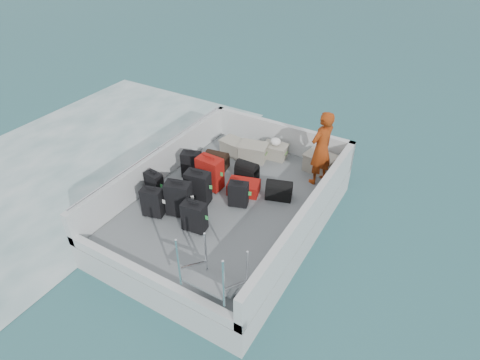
{
  "coord_description": "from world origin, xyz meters",
  "views": [
    {
      "loc": [
        3.49,
        -5.43,
        5.74
      ],
      "look_at": [
        0.1,
        0.33,
        1.0
      ],
      "focal_mm": 30.0,
      "sensor_mm": 36.0,
      "label": 1
    }
  ],
  "objects_px": {
    "suitcase_5": "(210,173)",
    "passenger": "(321,148)",
    "suitcase_6": "(194,217)",
    "crate_0": "(234,148)",
    "suitcase_3": "(179,199)",
    "suitcase_7": "(238,195)",
    "crate_3": "(320,164)",
    "suitcase_2": "(191,165)",
    "suitcase_4": "(198,188)",
    "suitcase_1": "(154,185)",
    "crate_2": "(275,152)",
    "suitcase_8": "(244,187)",
    "crate_1": "(253,153)",
    "suitcase_0": "(153,203)"
  },
  "relations": [
    {
      "from": "suitcase_3",
      "to": "suitcase_4",
      "type": "relative_size",
      "value": 1.03
    },
    {
      "from": "suitcase_0",
      "to": "crate_1",
      "type": "bearing_deg",
      "value": 60.58
    },
    {
      "from": "suitcase_8",
      "to": "crate_3",
      "type": "xyz_separation_m",
      "value": [
        1.08,
        1.57,
        0.07
      ]
    },
    {
      "from": "suitcase_1",
      "to": "crate_3",
      "type": "distance_m",
      "value": 3.68
    },
    {
      "from": "suitcase_2",
      "to": "suitcase_3",
      "type": "bearing_deg",
      "value": -84.03
    },
    {
      "from": "crate_2",
      "to": "suitcase_4",
      "type": "bearing_deg",
      "value": -103.92
    },
    {
      "from": "suitcase_2",
      "to": "crate_1",
      "type": "bearing_deg",
      "value": 37.84
    },
    {
      "from": "crate_0",
      "to": "crate_2",
      "type": "height_order",
      "value": "crate_0"
    },
    {
      "from": "suitcase_3",
      "to": "suitcase_5",
      "type": "distance_m",
      "value": 1.04
    },
    {
      "from": "suitcase_4",
      "to": "suitcase_1",
      "type": "bearing_deg",
      "value": -172.32
    },
    {
      "from": "suitcase_8",
      "to": "suitcase_2",
      "type": "bearing_deg",
      "value": 76.86
    },
    {
      "from": "suitcase_4",
      "to": "suitcase_5",
      "type": "xyz_separation_m",
      "value": [
        -0.08,
        0.54,
        0.01
      ]
    },
    {
      "from": "crate_1",
      "to": "crate_3",
      "type": "distance_m",
      "value": 1.58
    },
    {
      "from": "suitcase_2",
      "to": "crate_2",
      "type": "relative_size",
      "value": 1.15
    },
    {
      "from": "crate_3",
      "to": "passenger",
      "type": "height_order",
      "value": "passenger"
    },
    {
      "from": "suitcase_6",
      "to": "crate_0",
      "type": "xyz_separation_m",
      "value": [
        -0.78,
        2.68,
        -0.13
      ]
    },
    {
      "from": "suitcase_6",
      "to": "suitcase_3",
      "type": "bearing_deg",
      "value": 150.56
    },
    {
      "from": "crate_1",
      "to": "crate_3",
      "type": "bearing_deg",
      "value": 12.12
    },
    {
      "from": "suitcase_4",
      "to": "suitcase_7",
      "type": "height_order",
      "value": "suitcase_4"
    },
    {
      "from": "suitcase_0",
      "to": "suitcase_7",
      "type": "xyz_separation_m",
      "value": [
        1.26,
        1.1,
        -0.04
      ]
    },
    {
      "from": "crate_1",
      "to": "suitcase_5",
      "type": "bearing_deg",
      "value": -99.23
    },
    {
      "from": "suitcase_3",
      "to": "suitcase_1",
      "type": "bearing_deg",
      "value": 147.91
    },
    {
      "from": "suitcase_5",
      "to": "passenger",
      "type": "distance_m",
      "value": 2.39
    },
    {
      "from": "suitcase_5",
      "to": "suitcase_1",
      "type": "bearing_deg",
      "value": -133.01
    },
    {
      "from": "suitcase_8",
      "to": "crate_1",
      "type": "height_order",
      "value": "crate_1"
    },
    {
      "from": "suitcase_7",
      "to": "suitcase_0",
      "type": "bearing_deg",
      "value": -156.73
    },
    {
      "from": "crate_3",
      "to": "suitcase_8",
      "type": "bearing_deg",
      "value": -124.52
    },
    {
      "from": "suitcase_6",
      "to": "crate_0",
      "type": "bearing_deg",
      "value": 99.35
    },
    {
      "from": "suitcase_5",
      "to": "suitcase_6",
      "type": "relative_size",
      "value": 1.2
    },
    {
      "from": "suitcase_4",
      "to": "crate_1",
      "type": "relative_size",
      "value": 1.15
    },
    {
      "from": "suitcase_7",
      "to": "crate_3",
      "type": "height_order",
      "value": "suitcase_7"
    },
    {
      "from": "suitcase_7",
      "to": "suitcase_8",
      "type": "bearing_deg",
      "value": 88.77
    },
    {
      "from": "suitcase_7",
      "to": "crate_1",
      "type": "height_order",
      "value": "suitcase_7"
    },
    {
      "from": "suitcase_0",
      "to": "passenger",
      "type": "relative_size",
      "value": 0.38
    },
    {
      "from": "suitcase_2",
      "to": "crate_3",
      "type": "height_order",
      "value": "suitcase_2"
    },
    {
      "from": "suitcase_1",
      "to": "suitcase_5",
      "type": "distance_m",
      "value": 1.17
    },
    {
      "from": "suitcase_8",
      "to": "suitcase_1",
      "type": "bearing_deg",
      "value": 107.92
    },
    {
      "from": "suitcase_4",
      "to": "crate_3",
      "type": "height_order",
      "value": "suitcase_4"
    },
    {
      "from": "suitcase_3",
      "to": "suitcase_4",
      "type": "xyz_separation_m",
      "value": [
        0.09,
        0.5,
        -0.01
      ]
    },
    {
      "from": "suitcase_1",
      "to": "suitcase_8",
      "type": "bearing_deg",
      "value": 41.44
    },
    {
      "from": "suitcase_4",
      "to": "crate_3",
      "type": "bearing_deg",
      "value": 44.11
    },
    {
      "from": "crate_0",
      "to": "crate_3",
      "type": "height_order",
      "value": "crate_3"
    },
    {
      "from": "suitcase_0",
      "to": "suitcase_7",
      "type": "relative_size",
      "value": 1.14
    },
    {
      "from": "suitcase_3",
      "to": "crate_1",
      "type": "xyz_separation_m",
      "value": [
        0.26,
        2.49,
        -0.18
      ]
    },
    {
      "from": "suitcase_1",
      "to": "passenger",
      "type": "relative_size",
      "value": 0.33
    },
    {
      "from": "crate_1",
      "to": "crate_3",
      "type": "height_order",
      "value": "crate_3"
    },
    {
      "from": "suitcase_3",
      "to": "crate_1",
      "type": "distance_m",
      "value": 2.51
    },
    {
      "from": "suitcase_5",
      "to": "passenger",
      "type": "height_order",
      "value": "passenger"
    },
    {
      "from": "suitcase_4",
      "to": "passenger",
      "type": "relative_size",
      "value": 0.43
    },
    {
      "from": "crate_0",
      "to": "crate_2",
      "type": "bearing_deg",
      "value": 20.89
    }
  ]
}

